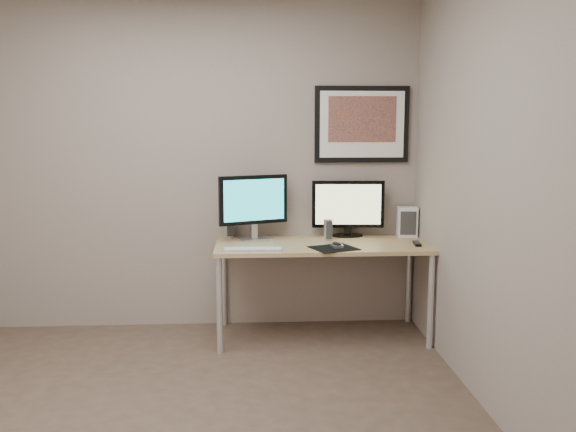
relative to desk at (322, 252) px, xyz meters
name	(u,v)px	position (x,y,z in m)	size (l,w,h in m)	color
floor	(166,424)	(-1.00, -1.35, -0.66)	(3.60, 3.60, 0.00)	#4A372E
room	(169,120)	(-1.00, -0.90, 0.98)	(3.60, 3.60, 3.60)	white
desk	(322,252)	(0.00, 0.00, 0.00)	(1.60, 0.70, 0.73)	#A27C4E
framed_art	(362,124)	(0.35, 0.33, 0.96)	(0.75, 0.04, 0.60)	black
monitor_large	(254,205)	(-0.51, 0.15, 0.35)	(0.53, 0.26, 0.50)	#BBBBC0
monitor_tv	(348,207)	(0.24, 0.26, 0.31)	(0.57, 0.15, 0.45)	black
speaker_left	(229,226)	(-0.71, 0.29, 0.16)	(0.08, 0.08, 0.19)	#BBBBC0
speaker_right	(328,230)	(0.06, 0.12, 0.15)	(0.07, 0.07, 0.17)	#BBBBC0
keyboard	(253,249)	(-0.52, -0.23, 0.07)	(0.43, 0.12, 0.02)	#BABABE
mousepad	(334,248)	(0.07, -0.20, 0.07)	(0.30, 0.27, 0.00)	black
mouse	(337,244)	(0.09, -0.17, 0.09)	(0.07, 0.12, 0.04)	black
remote	(417,243)	(0.70, -0.10, 0.08)	(0.04, 0.17, 0.02)	black
fan_unit	(407,222)	(0.71, 0.24, 0.18)	(0.15, 0.11, 0.24)	silver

